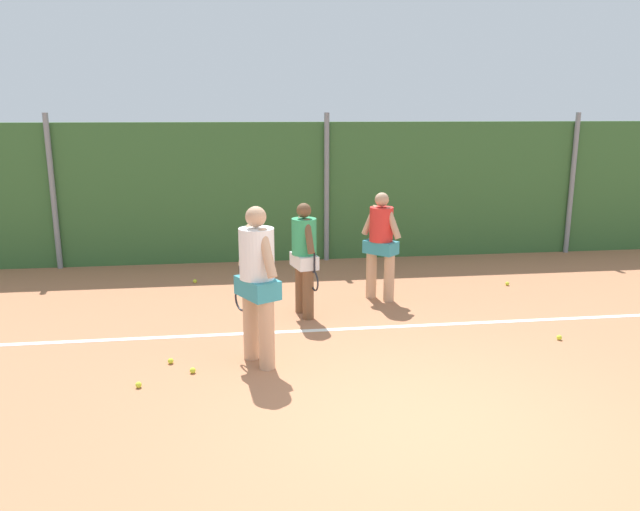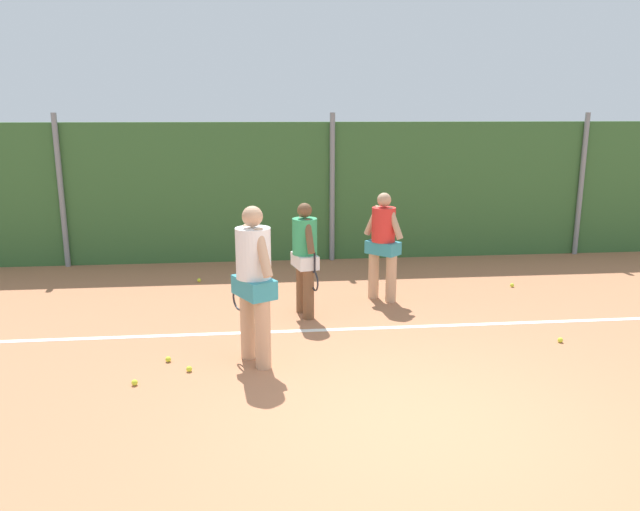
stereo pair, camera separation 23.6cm
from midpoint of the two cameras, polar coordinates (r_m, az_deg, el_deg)
name	(u,v)px [view 2 (the right image)]	position (r m, az deg, el deg)	size (l,w,h in m)	color
ground_plane	(376,345)	(7.86, 6.11, -8.30)	(26.96, 26.96, 0.00)	#B2704C
hedge_fence_backdrop	(331,191)	(12.10, 1.60, 5.96)	(17.52, 0.25, 2.67)	#386633
fence_post_left	(61,192)	(12.32, -22.41, 5.51)	(0.10, 0.10, 2.85)	gray
fence_post_center	(332,188)	(11.92, 1.71, 6.27)	(0.10, 0.10, 2.85)	gray
fence_post_right	(581,185)	(13.55, 23.55, 6.03)	(0.10, 0.10, 2.85)	gray
court_baseline_paint	(367,328)	(8.42, 5.24, -6.75)	(12.80, 0.10, 0.01)	white
player_foreground_near	(254,277)	(7.01, -5.21, -2.00)	(0.54, 0.73, 1.86)	tan
player_midcourt	(305,254)	(8.66, -0.63, 0.17)	(0.38, 0.74, 1.64)	brown
player_backcourt_far	(383,241)	(9.45, 6.60, 1.38)	(0.55, 0.55, 1.68)	tan
tennis_ball_0	(560,340)	(8.51, 22.17, -7.28)	(0.07, 0.07, 0.07)	#CCDB33
tennis_ball_1	(199,280)	(10.77, -10.55, -2.27)	(0.07, 0.07, 0.07)	#CCDB33
tennis_ball_2	(512,285)	(10.82, 18.01, -2.64)	(0.07, 0.07, 0.07)	#CCDB33
tennis_ball_3	(135,383)	(7.00, -15.90, -11.28)	(0.07, 0.07, 0.07)	#CCDB33
tennis_ball_4	(250,271)	(11.22, -5.93, -1.48)	(0.07, 0.07, 0.07)	#CCDB33
tennis_ball_5	(261,304)	(9.34, -4.74, -4.50)	(0.07, 0.07, 0.07)	#CCDB33
tennis_ball_6	(168,359)	(7.51, -13.03, -9.37)	(0.07, 0.07, 0.07)	#CCDB33
tennis_ball_7	(189,369)	(7.20, -11.12, -10.30)	(0.07, 0.07, 0.07)	#CCDB33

